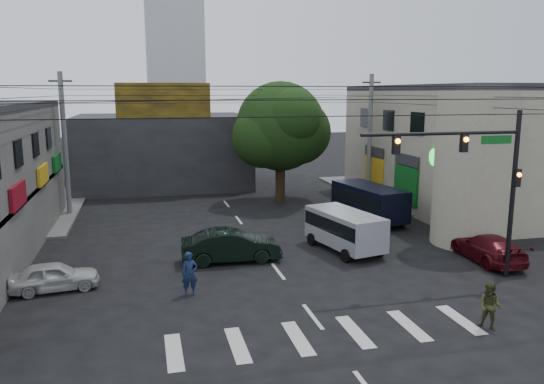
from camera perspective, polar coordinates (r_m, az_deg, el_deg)
name	(u,v)px	position (r m, az deg, el deg)	size (l,w,h in m)	color
ground	(290,287)	(22.24, 1.96, -10.20)	(160.00, 160.00, 0.00)	black
sidewalk_far_right	(443,190)	(45.43, 17.90, 0.24)	(16.00, 16.00, 0.15)	#514F4C
building_right	(484,148)	(40.78, 21.88, 4.42)	(14.00, 18.00, 8.00)	gray
corner_column	(474,169)	(29.46, 20.87, 2.34)	(4.00, 4.00, 8.00)	gray
building_far	(163,151)	(46.28, -11.64, 4.39)	(14.00, 10.00, 6.00)	#232326
billboard	(164,100)	(41.12, -11.59, 9.63)	(7.00, 0.30, 2.60)	olive
tower_distant	(173,2)	(91.25, -10.63, 19.43)	(9.00, 9.00, 44.00)	silver
street_tree	(280,127)	(38.30, 0.90, 7.04)	(6.40, 6.40, 8.70)	black
traffic_gantry	(480,168)	(23.49, 21.47, 2.38)	(7.10, 0.35, 7.20)	black
utility_pole_far_left	(65,145)	(36.46, -21.38, 4.74)	(0.32, 0.32, 9.20)	#59595B
utility_pole_far_right	(370,138)	(39.58, 10.46, 5.72)	(0.32, 0.32, 9.20)	#59595B
dark_sedan	(231,246)	(25.27, -4.42, -5.80)	(4.68, 1.72, 1.53)	black
white_compact	(54,276)	(23.43, -22.39, -8.39)	(3.62, 1.82, 1.18)	#B8B9B4
maroon_sedan	(487,248)	(27.28, 22.17, -5.58)	(2.07, 4.59, 1.30)	#450910
silver_minivan	(345,231)	(27.05, 7.82, -4.23)	(2.93, 4.98, 2.01)	#B4B6BC
navy_van	(369,204)	(33.31, 10.37, -1.25)	(3.03, 5.89, 2.25)	black
traffic_officer	(190,274)	(21.37, -8.84, -8.70)	(0.66, 0.46, 1.76)	#132143
pedestrian_olive	(490,306)	(19.71, 22.40, -11.30)	(0.97, 1.01, 1.64)	#34381A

